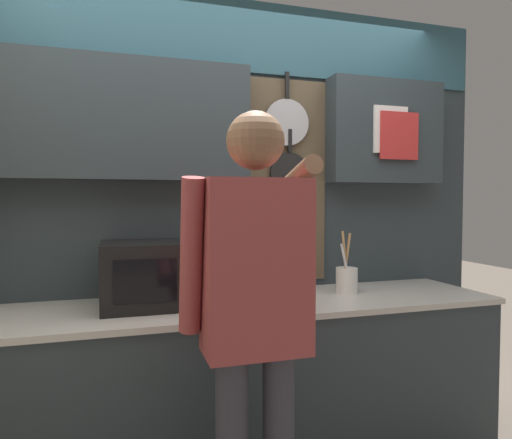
{
  "coord_description": "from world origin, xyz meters",
  "views": [
    {
      "loc": [
        -0.67,
        -2.24,
        1.41
      ],
      "look_at": [
        0.09,
        0.22,
        1.3
      ],
      "focal_mm": 32.0,
      "sensor_mm": 36.0,
      "label": 1
    }
  ],
  "objects": [
    {
      "name": "base_cabinet_counter",
      "position": [
        0.0,
        -0.0,
        0.44
      ],
      "size": [
        2.63,
        0.66,
        0.88
      ],
      "color": "#2D383D",
      "rests_on": "ground_plane"
    },
    {
      "name": "back_wall_unit",
      "position": [
        -0.02,
        0.3,
        1.53
      ],
      "size": [
        3.2,
        0.23,
        2.55
      ],
      "color": "#2D383D",
      "rests_on": "ground_plane"
    },
    {
      "name": "microwave",
      "position": [
        -0.49,
        0.05,
        1.04
      ],
      "size": [
        0.51,
        0.39,
        0.32
      ],
      "color": "black",
      "rests_on": "base_cabinet_counter"
    },
    {
      "name": "knife_block",
      "position": [
        0.16,
        0.05,
        0.98
      ],
      "size": [
        0.12,
        0.16,
        0.25
      ],
      "color": "brown",
      "rests_on": "base_cabinet_counter"
    },
    {
      "name": "utensil_crock",
      "position": [
        0.57,
        0.05,
        0.97
      ],
      "size": [
        0.12,
        0.12,
        0.35
      ],
      "color": "white",
      "rests_on": "base_cabinet_counter"
    },
    {
      "name": "person",
      "position": [
        -0.18,
        -0.65,
        1.04
      ],
      "size": [
        0.54,
        0.67,
        1.73
      ],
      "color": "#383842",
      "rests_on": "ground_plane"
    }
  ]
}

